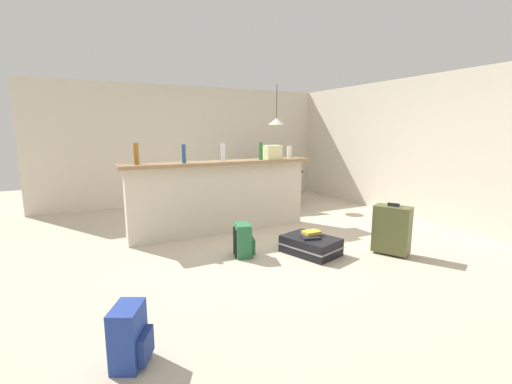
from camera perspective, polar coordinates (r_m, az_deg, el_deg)
ground_plane at (r=5.35m, az=0.53°, el=-7.38°), size 13.00×13.00×0.05m
wall_back at (r=7.93m, az=-9.86°, el=7.55°), size 6.60×0.10×2.50m
wall_right at (r=7.26m, az=21.34°, el=6.79°), size 0.10×6.00×2.50m
partition_half_wall at (r=5.41m, az=-5.63°, el=-1.13°), size 2.80×0.20×1.07m
bar_countertop at (r=5.33m, az=-5.73°, el=4.76°), size 2.96×0.40×0.05m
bottle_amber at (r=5.02m, az=-18.89°, el=5.90°), size 0.07×0.07×0.29m
bottle_blue at (r=5.09m, az=-11.66°, el=6.13°), size 0.06×0.06×0.26m
bottle_clear at (r=5.27m, az=-5.40°, el=6.46°), size 0.06×0.06×0.27m
bottle_green at (r=5.54m, az=0.79°, el=6.68°), size 0.06×0.06×0.27m
bottle_white at (r=5.91m, az=5.45°, el=6.51°), size 0.07×0.07×0.20m
grocery_bag at (r=5.68m, az=2.71°, el=6.49°), size 0.26×0.18×0.22m
dining_table at (r=7.41m, az=2.38°, el=2.83°), size 1.10×0.80×0.74m
dining_chair_near_partition at (r=6.92m, az=3.98°, el=1.20°), size 0.43×0.43×0.93m
dining_chair_far_side at (r=7.90m, az=0.33°, el=2.34°), size 0.45×0.45×0.93m
pendant_lamp at (r=7.34m, az=3.37°, el=11.40°), size 0.34×0.34×0.86m
suitcase_flat_black at (r=4.63m, az=8.84°, el=-8.56°), size 0.67×0.89×0.22m
backpack_green at (r=4.46m, az=-2.04°, el=-7.90°), size 0.30×0.32×0.42m
suitcase_upright_olive at (r=4.81m, az=21.22°, el=-5.66°), size 0.41×0.50×0.67m
backpack_blue at (r=2.70m, az=-19.89°, el=-21.25°), size 0.32×0.33×0.42m
book_stack at (r=4.59m, az=8.95°, el=-6.82°), size 0.32×0.28×0.07m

